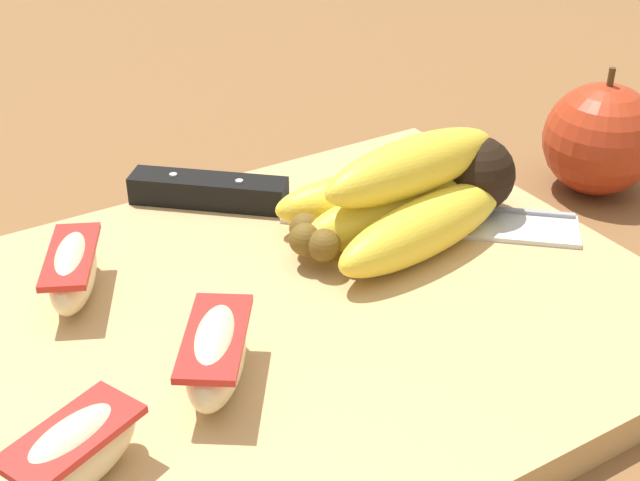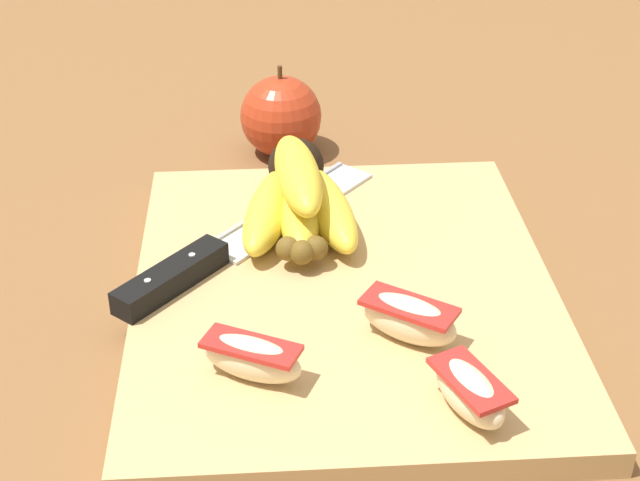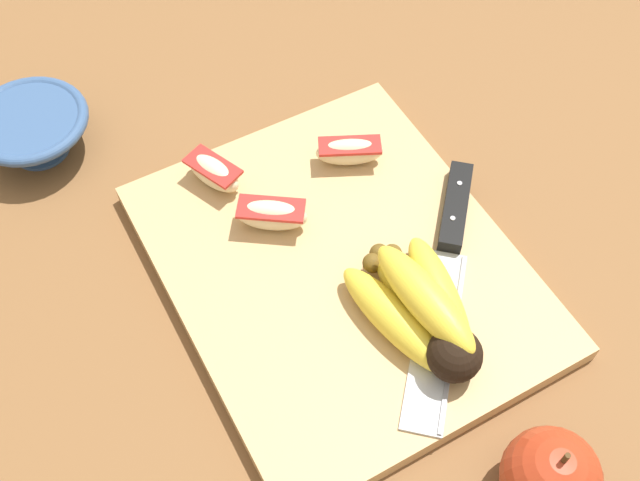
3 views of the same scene
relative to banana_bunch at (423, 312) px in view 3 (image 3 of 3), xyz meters
name	(u,v)px [view 3 (image 3 of 3)]	position (x,y,z in m)	size (l,w,h in m)	color
ground_plane	(349,288)	(-0.07, -0.03, -0.04)	(6.00, 6.00, 0.00)	brown
cutting_board	(337,271)	(-0.09, -0.03, -0.03)	(0.37, 0.31, 0.02)	tan
banana_bunch	(423,312)	(0.00, 0.00, 0.00)	(0.15, 0.11, 0.06)	black
chefs_knife	(449,249)	(-0.05, 0.06, -0.02)	(0.23, 0.21, 0.02)	silver
apple_wedge_near	(271,215)	(-0.16, -0.07, -0.01)	(0.06, 0.07, 0.03)	beige
apple_wedge_middle	(350,151)	(-0.19, 0.04, -0.01)	(0.05, 0.07, 0.03)	beige
apple_wedge_far	(214,172)	(-0.23, -0.09, -0.01)	(0.07, 0.05, 0.03)	beige
whole_apple	(551,477)	(0.17, 0.01, -0.01)	(0.08, 0.08, 0.09)	#AD3319
ceramic_bowl	(33,130)	(-0.38, -0.23, -0.01)	(0.12, 0.12, 0.05)	#385684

